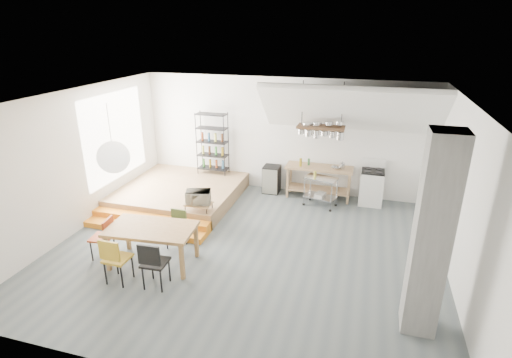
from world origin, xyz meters
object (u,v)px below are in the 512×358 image
(dining_table, at_px, (151,231))
(mini_fridge, at_px, (272,179))
(stove, at_px, (371,187))
(rolling_cart, at_px, (321,188))

(dining_table, height_order, mini_fridge, dining_table)
(stove, relative_size, mini_fridge, 1.51)
(stove, xyz_separation_m, dining_table, (-4.11, -4.18, 0.24))
(dining_table, height_order, rolling_cart, same)
(stove, distance_m, mini_fridge, 2.74)
(rolling_cart, relative_size, mini_fridge, 1.16)
(rolling_cart, distance_m, mini_fridge, 1.58)
(stove, bearing_deg, dining_table, -134.54)
(stove, bearing_deg, rolling_cart, -157.11)
(dining_table, distance_m, mini_fridge, 4.45)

